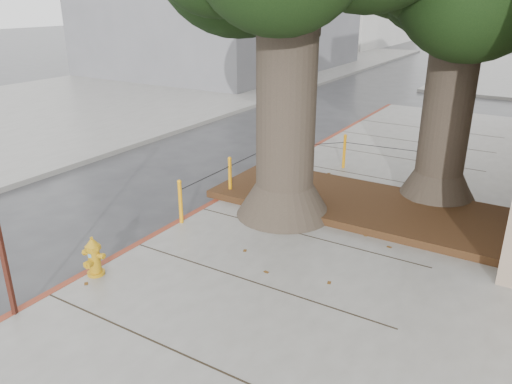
% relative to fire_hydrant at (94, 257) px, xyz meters
% --- Properties ---
extents(ground, '(140.00, 140.00, 0.00)m').
position_rel_fire_hydrant_xyz_m(ground, '(1.80, 1.18, -0.49)').
color(ground, '#28282B').
rests_on(ground, ground).
extents(sidewalk_opposite, '(14.00, 60.00, 0.15)m').
position_rel_fire_hydrant_xyz_m(sidewalk_opposite, '(-12.20, 11.18, -0.41)').
color(sidewalk_opposite, slate).
rests_on(sidewalk_opposite, ground).
extents(curb_red, '(0.14, 26.00, 0.16)m').
position_rel_fire_hydrant_xyz_m(curb_red, '(-0.20, 3.68, -0.41)').
color(curb_red, maroon).
rests_on(curb_red, ground).
extents(planter_bed, '(6.40, 2.60, 0.16)m').
position_rel_fire_hydrant_xyz_m(planter_bed, '(2.70, 5.08, -0.26)').
color(planter_bed, black).
rests_on(planter_bed, sidewalk_main).
extents(bollard_ring, '(3.79, 5.39, 0.95)m').
position_rel_fire_hydrant_xyz_m(bollard_ring, '(0.93, 5.56, 0.17)').
color(bollard_ring, orange).
rests_on(bollard_ring, sidewalk_main).
extents(fire_hydrant, '(0.37, 0.35, 0.70)m').
position_rel_fire_hydrant_xyz_m(fire_hydrant, '(0.00, 0.00, 0.00)').
color(fire_hydrant, gold).
rests_on(fire_hydrant, sidewalk_main).
extents(car_dark, '(1.59, 3.70, 1.06)m').
position_rel_fire_hydrant_xyz_m(car_dark, '(-6.99, 20.05, 0.04)').
color(car_dark, black).
rests_on(car_dark, ground).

